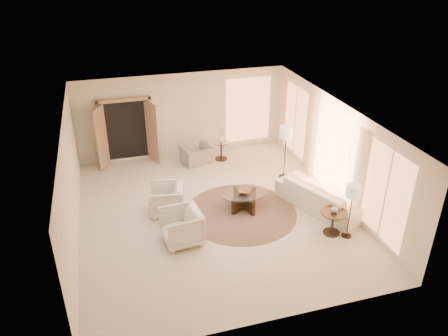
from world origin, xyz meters
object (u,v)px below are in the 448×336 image
object	(u,v)px
floor_lamp_far	(353,193)
side_vase	(221,139)
coffee_table	(244,198)
bowl	(244,191)
end_vase	(334,209)
end_table	(333,219)
armchair_left	(167,198)
accent_chair	(196,152)
armchair_right	(181,225)
floor_lamp_near	(286,135)
side_table	(221,149)
sofa	(321,196)

from	to	relation	value
floor_lamp_far	side_vase	size ratio (longest dim) A/B	5.77
side_vase	coffee_table	bearing A→B (deg)	-94.34
bowl	end_vase	xyz separation A→B (m)	(1.75, -1.73, 0.19)
end_table	floor_lamp_far	world-z (taller)	floor_lamp_far
coffee_table	end_table	size ratio (longest dim) A/B	2.57
coffee_table	side_vase	distance (m)	3.16
coffee_table	armchair_left	bearing A→B (deg)	169.91
accent_chair	floor_lamp_far	xyz separation A→B (m)	(2.68, -5.01, 0.83)
armchair_right	accent_chair	world-z (taller)	armchair_right
end_table	floor_lamp_near	distance (m)	3.25
bowl	coffee_table	bearing A→B (deg)	90.00
coffee_table	end_vase	size ratio (longest dim) A/B	9.26
armchair_right	accent_chair	size ratio (longest dim) A/B	1.00
coffee_table	side_vase	xyz separation A→B (m)	(0.24, 3.12, 0.45)
floor_lamp_far	floor_lamp_near	bearing A→B (deg)	94.99
accent_chair	bowl	bearing A→B (deg)	86.97
end_table	side_table	size ratio (longest dim) A/B	1.05
end_table	end_vase	size ratio (longest dim) A/B	3.60
armchair_left	armchair_right	xyz separation A→B (m)	(0.13, -1.39, 0.02)
end_table	side_table	distance (m)	5.08
floor_lamp_near	bowl	xyz separation A→B (m)	(-1.76, -1.36, -0.91)
side_table	side_vase	distance (m)	0.37
floor_lamp_near	end_vase	size ratio (longest dim) A/B	9.15
armchair_right	side_vase	size ratio (longest dim) A/B	3.71
armchair_left	sofa	bearing A→B (deg)	88.28
coffee_table	floor_lamp_near	distance (m)	2.49
sofa	floor_lamp_far	xyz separation A→B (m)	(0.04, -1.38, 0.87)
side_vase	armchair_right	bearing A→B (deg)	-117.62
sofa	side_table	world-z (taller)	sofa
accent_chair	end_vase	distance (m)	5.35
floor_lamp_far	armchair_right	bearing A→B (deg)	166.78
armchair_right	floor_lamp_far	xyz separation A→B (m)	(3.98, -0.93, 0.77)
end_table	side_vase	size ratio (longest dim) A/B	2.63
armchair_left	coffee_table	bearing A→B (deg)	91.24
sofa	coffee_table	bearing A→B (deg)	50.90
floor_lamp_far	end_vase	bearing A→B (deg)	143.39
armchair_left	floor_lamp_near	bearing A→B (deg)	115.91
armchair_left	end_vase	size ratio (longest dim) A/B	4.88
end_vase	side_vase	xyz separation A→B (m)	(-1.51, 4.85, 0.04)
bowl	sofa	bearing A→B (deg)	-15.99
coffee_table	end_table	xyz separation A→B (m)	(1.75, -1.73, 0.12)
end_vase	side_table	bearing A→B (deg)	107.29
armchair_left	end_table	size ratio (longest dim) A/B	1.35
sofa	side_vase	world-z (taller)	side_vase
sofa	end_vase	xyz separation A→B (m)	(-0.26, -1.16, 0.34)
end_table	floor_lamp_far	xyz separation A→B (m)	(0.30, -0.22, 0.81)
armchair_right	armchair_left	bearing A→B (deg)	179.25
side_table	end_vase	world-z (taller)	end_vase
accent_chair	side_table	distance (m)	0.87
floor_lamp_far	bowl	xyz separation A→B (m)	(-2.05, 1.96, -0.72)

